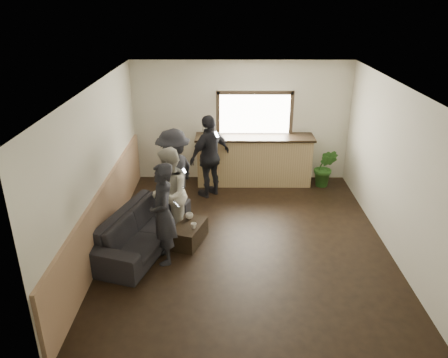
{
  "coord_description": "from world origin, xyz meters",
  "views": [
    {
      "loc": [
        -0.34,
        -6.82,
        4.16
      ],
      "look_at": [
        -0.38,
        0.4,
        1.06
      ],
      "focal_mm": 35.0,
      "sensor_mm": 36.0,
      "label": 1
    }
  ],
  "objects_px": {
    "person_a": "(163,214)",
    "person_b": "(169,194)",
    "sofa": "(143,229)",
    "person_d": "(210,156)",
    "person_c": "(174,174)",
    "cup_a": "(189,216)",
    "potted_plant": "(325,168)",
    "cup_b": "(194,226)",
    "bar_counter": "(254,157)",
    "coffee_table": "(189,233)"
  },
  "relations": [
    {
      "from": "person_a",
      "to": "cup_b",
      "type": "bearing_deg",
      "value": 121.23
    },
    {
      "from": "cup_b",
      "to": "person_c",
      "type": "height_order",
      "value": "person_c"
    },
    {
      "from": "sofa",
      "to": "person_d",
      "type": "bearing_deg",
      "value": -10.17
    },
    {
      "from": "coffee_table",
      "to": "sofa",
      "type": "bearing_deg",
      "value": -170.56
    },
    {
      "from": "person_b",
      "to": "person_c",
      "type": "relative_size",
      "value": 0.94
    },
    {
      "from": "person_d",
      "to": "person_a",
      "type": "bearing_deg",
      "value": 32.43
    },
    {
      "from": "bar_counter",
      "to": "cup_b",
      "type": "height_order",
      "value": "bar_counter"
    },
    {
      "from": "cup_a",
      "to": "cup_b",
      "type": "xyz_separation_m",
      "value": [
        0.1,
        -0.35,
        -0.01
      ]
    },
    {
      "from": "potted_plant",
      "to": "coffee_table",
      "type": "bearing_deg",
      "value": -139.63
    },
    {
      "from": "potted_plant",
      "to": "person_b",
      "type": "bearing_deg",
      "value": -145.44
    },
    {
      "from": "person_a",
      "to": "person_c",
      "type": "bearing_deg",
      "value": 166.06
    },
    {
      "from": "cup_a",
      "to": "person_c",
      "type": "bearing_deg",
      "value": 113.69
    },
    {
      "from": "cup_a",
      "to": "person_b",
      "type": "bearing_deg",
      "value": 179.66
    },
    {
      "from": "person_b",
      "to": "person_d",
      "type": "xyz_separation_m",
      "value": [
        0.66,
        1.78,
        0.06
      ]
    },
    {
      "from": "potted_plant",
      "to": "person_d",
      "type": "xyz_separation_m",
      "value": [
        -2.62,
        -0.49,
        0.45
      ]
    },
    {
      "from": "coffee_table",
      "to": "bar_counter",
      "type": "bearing_deg",
      "value": 64.21
    },
    {
      "from": "sofa",
      "to": "person_d",
      "type": "height_order",
      "value": "person_d"
    },
    {
      "from": "cup_a",
      "to": "person_d",
      "type": "relative_size",
      "value": 0.07
    },
    {
      "from": "potted_plant",
      "to": "person_c",
      "type": "bearing_deg",
      "value": -155.79
    },
    {
      "from": "potted_plant",
      "to": "person_c",
      "type": "xyz_separation_m",
      "value": [
        -3.29,
        -1.48,
        0.44
      ]
    },
    {
      "from": "person_a",
      "to": "person_b",
      "type": "height_order",
      "value": "person_a"
    },
    {
      "from": "cup_b",
      "to": "person_d",
      "type": "bearing_deg",
      "value": 84.26
    },
    {
      "from": "sofa",
      "to": "person_b",
      "type": "bearing_deg",
      "value": -33.63
    },
    {
      "from": "cup_a",
      "to": "potted_plant",
      "type": "height_order",
      "value": "potted_plant"
    },
    {
      "from": "sofa",
      "to": "person_d",
      "type": "relative_size",
      "value": 1.27
    },
    {
      "from": "cup_a",
      "to": "person_a",
      "type": "relative_size",
      "value": 0.08
    },
    {
      "from": "person_b",
      "to": "person_d",
      "type": "relative_size",
      "value": 0.93
    },
    {
      "from": "person_a",
      "to": "person_d",
      "type": "height_order",
      "value": "person_d"
    },
    {
      "from": "potted_plant",
      "to": "person_d",
      "type": "relative_size",
      "value": 0.51
    },
    {
      "from": "bar_counter",
      "to": "person_b",
      "type": "distance_m",
      "value": 2.99
    },
    {
      "from": "potted_plant",
      "to": "person_a",
      "type": "distance_m",
      "value": 4.51
    },
    {
      "from": "potted_plant",
      "to": "cup_b",
      "type": "bearing_deg",
      "value": -137.3
    },
    {
      "from": "person_b",
      "to": "cup_a",
      "type": "bearing_deg",
      "value": 88.12
    },
    {
      "from": "coffee_table",
      "to": "cup_a",
      "type": "relative_size",
      "value": 6.03
    },
    {
      "from": "coffee_table",
      "to": "person_d",
      "type": "relative_size",
      "value": 0.44
    },
    {
      "from": "cup_a",
      "to": "person_d",
      "type": "bearing_deg",
      "value": 79.89
    },
    {
      "from": "cup_a",
      "to": "person_d",
      "type": "height_order",
      "value": "person_d"
    },
    {
      "from": "coffee_table",
      "to": "cup_b",
      "type": "distance_m",
      "value": 0.27
    },
    {
      "from": "person_d",
      "to": "cup_b",
      "type": "bearing_deg",
      "value": 41.08
    },
    {
      "from": "cup_a",
      "to": "person_a",
      "type": "bearing_deg",
      "value": -113.29
    },
    {
      "from": "bar_counter",
      "to": "coffee_table",
      "type": "bearing_deg",
      "value": -115.79
    },
    {
      "from": "person_c",
      "to": "coffee_table",
      "type": "bearing_deg",
      "value": 43.51
    },
    {
      "from": "person_a",
      "to": "person_b",
      "type": "bearing_deg",
      "value": 166.06
    },
    {
      "from": "potted_plant",
      "to": "person_b",
      "type": "xyz_separation_m",
      "value": [
        -3.29,
        -2.26,
        0.39
      ]
    },
    {
      "from": "sofa",
      "to": "person_c",
      "type": "height_order",
      "value": "person_c"
    },
    {
      "from": "bar_counter",
      "to": "cup_a",
      "type": "relative_size",
      "value": 20.36
    },
    {
      "from": "potted_plant",
      "to": "person_d",
      "type": "distance_m",
      "value": 2.7
    },
    {
      "from": "sofa",
      "to": "person_c",
      "type": "relative_size",
      "value": 1.28
    },
    {
      "from": "sofa",
      "to": "person_c",
      "type": "distance_m",
      "value": 1.36
    },
    {
      "from": "cup_a",
      "to": "person_b",
      "type": "distance_m",
      "value": 0.56
    }
  ]
}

